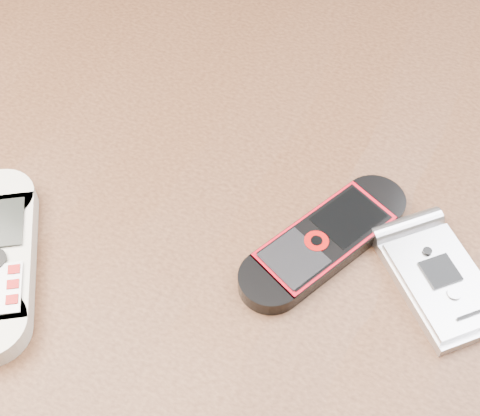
# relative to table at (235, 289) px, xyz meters

# --- Properties ---
(table) EXTENTS (1.20, 0.80, 0.75)m
(table) POSITION_rel_table_xyz_m (0.00, 0.00, 0.00)
(table) COLOR black
(table) RESTS_ON ground
(nokia_black_red) EXTENTS (0.10, 0.15, 0.01)m
(nokia_black_red) POSITION_rel_table_xyz_m (0.07, 0.00, 0.11)
(nokia_black_red) COLOR black
(nokia_black_red) RESTS_ON table
(motorola_razr) EXTENTS (0.11, 0.11, 0.02)m
(motorola_razr) POSITION_rel_table_xyz_m (0.15, 0.00, 0.11)
(motorola_razr) COLOR silver
(motorola_razr) RESTS_ON table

